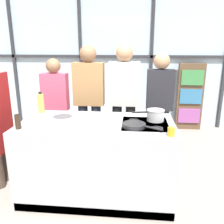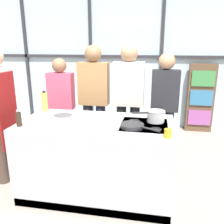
{
  "view_description": "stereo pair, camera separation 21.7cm",
  "coord_description": "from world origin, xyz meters",
  "px_view_note": "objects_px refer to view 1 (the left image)",
  "views": [
    {
      "loc": [
        0.42,
        -2.58,
        1.79
      ],
      "look_at": [
        0.17,
        0.1,
        1.02
      ],
      "focal_mm": 38.0,
      "sensor_mm": 36.0,
      "label": 1
    },
    {
      "loc": [
        0.64,
        -2.55,
        1.79
      ],
      "look_at": [
        0.17,
        0.1,
        1.02
      ],
      "focal_mm": 38.0,
      "sensor_mm": 36.0,
      "label": 2
    }
  ],
  "objects_px": {
    "spectator_center_right": "(124,97)",
    "white_plate": "(66,117)",
    "spectator_far_right": "(160,101)",
    "mixing_bowl": "(63,119)",
    "spectator_center_left": "(89,97)",
    "oil_bottle": "(41,103)",
    "spectator_far_left": "(56,103)",
    "juice_glass_near": "(171,132)",
    "saucepan": "(155,115)",
    "pepper_grinder": "(18,121)",
    "frying_pan": "(135,125)"
  },
  "relations": [
    {
      "from": "saucepan",
      "to": "frying_pan",
      "type": "bearing_deg",
      "value": -133.69
    },
    {
      "from": "juice_glass_near",
      "to": "spectator_far_right",
      "type": "bearing_deg",
      "value": 89.52
    },
    {
      "from": "spectator_far_left",
      "to": "saucepan",
      "type": "height_order",
      "value": "spectator_far_left"
    },
    {
      "from": "spectator_center_right",
      "to": "white_plate",
      "type": "bearing_deg",
      "value": 48.91
    },
    {
      "from": "spectator_center_right",
      "to": "white_plate",
      "type": "xyz_separation_m",
      "value": [
        -0.68,
        -0.78,
        -0.1
      ]
    },
    {
      "from": "frying_pan",
      "to": "spectator_far_right",
      "type": "bearing_deg",
      "value": 70.83
    },
    {
      "from": "spectator_far_left",
      "to": "juice_glass_near",
      "type": "bearing_deg",
      "value": 141.12
    },
    {
      "from": "spectator_far_right",
      "to": "mixing_bowl",
      "type": "bearing_deg",
      "value": 39.87
    },
    {
      "from": "white_plate",
      "to": "spectator_far_left",
      "type": "bearing_deg",
      "value": 116.83
    },
    {
      "from": "mixing_bowl",
      "to": "juice_glass_near",
      "type": "bearing_deg",
      "value": -13.98
    },
    {
      "from": "spectator_center_left",
      "to": "spectator_center_right",
      "type": "bearing_deg",
      "value": 180.0
    },
    {
      "from": "spectator_far_left",
      "to": "spectator_center_left",
      "type": "relative_size",
      "value": 0.89
    },
    {
      "from": "white_plate",
      "to": "frying_pan",
      "type": "bearing_deg",
      "value": -18.66
    },
    {
      "from": "saucepan",
      "to": "mixing_bowl",
      "type": "distance_m",
      "value": 1.08
    },
    {
      "from": "juice_glass_near",
      "to": "frying_pan",
      "type": "bearing_deg",
      "value": 147.98
    },
    {
      "from": "oil_bottle",
      "to": "spectator_far_right",
      "type": "bearing_deg",
      "value": 20.63
    },
    {
      "from": "spectator_far_left",
      "to": "juice_glass_near",
      "type": "xyz_separation_m",
      "value": [
        1.6,
        -1.29,
        0.06
      ]
    },
    {
      "from": "saucepan",
      "to": "oil_bottle",
      "type": "distance_m",
      "value": 1.48
    },
    {
      "from": "spectator_far_right",
      "to": "frying_pan",
      "type": "bearing_deg",
      "value": 70.83
    },
    {
      "from": "spectator_center_right",
      "to": "oil_bottle",
      "type": "height_order",
      "value": "spectator_center_right"
    },
    {
      "from": "pepper_grinder",
      "to": "white_plate",
      "type": "bearing_deg",
      "value": 48.97
    },
    {
      "from": "spectator_far_left",
      "to": "frying_pan",
      "type": "xyz_separation_m",
      "value": [
        1.24,
        -1.06,
        0.04
      ]
    },
    {
      "from": "spectator_center_right",
      "to": "juice_glass_near",
      "type": "relative_size",
      "value": 20.65
    },
    {
      "from": "saucepan",
      "to": "juice_glass_near",
      "type": "bearing_deg",
      "value": -76.15
    },
    {
      "from": "spectator_center_right",
      "to": "white_plate",
      "type": "height_order",
      "value": "spectator_center_right"
    },
    {
      "from": "mixing_bowl",
      "to": "spectator_center_left",
      "type": "bearing_deg",
      "value": 83.22
    },
    {
      "from": "spectator_center_right",
      "to": "saucepan",
      "type": "bearing_deg",
      "value": 116.7
    },
    {
      "from": "frying_pan",
      "to": "spectator_far_left",
      "type": "bearing_deg",
      "value": 139.35
    },
    {
      "from": "saucepan",
      "to": "mixing_bowl",
      "type": "height_order",
      "value": "saucepan"
    },
    {
      "from": "oil_bottle",
      "to": "pepper_grinder",
      "type": "xyz_separation_m",
      "value": [
        -0.01,
        -0.63,
        -0.04
      ]
    },
    {
      "from": "spectator_center_left",
      "to": "spectator_far_right",
      "type": "relative_size",
      "value": 1.06
    },
    {
      "from": "mixing_bowl",
      "to": "frying_pan",
      "type": "bearing_deg",
      "value": -4.83
    },
    {
      "from": "spectator_far_right",
      "to": "saucepan",
      "type": "relative_size",
      "value": 4.43
    },
    {
      "from": "spectator_far_left",
      "to": "spectator_far_right",
      "type": "bearing_deg",
      "value": -180.0
    },
    {
      "from": "spectator_far_right",
      "to": "mixing_bowl",
      "type": "relative_size",
      "value": 6.16
    },
    {
      "from": "spectator_far_left",
      "to": "saucepan",
      "type": "xyz_separation_m",
      "value": [
        1.48,
        -0.81,
        0.08
      ]
    },
    {
      "from": "frying_pan",
      "to": "spectator_center_right",
      "type": "bearing_deg",
      "value": 98.9
    },
    {
      "from": "spectator_far_right",
      "to": "pepper_grinder",
      "type": "xyz_separation_m",
      "value": [
        -1.61,
        -1.23,
        0.04
      ]
    },
    {
      "from": "spectator_center_right",
      "to": "mixing_bowl",
      "type": "distance_m",
      "value": 1.19
    },
    {
      "from": "pepper_grinder",
      "to": "frying_pan",
      "type": "bearing_deg",
      "value": 7.65
    },
    {
      "from": "spectator_far_left",
      "to": "juice_glass_near",
      "type": "relative_size",
      "value": 18.27
    },
    {
      "from": "mixing_bowl",
      "to": "pepper_grinder",
      "type": "xyz_separation_m",
      "value": [
        -0.42,
        -0.24,
        0.04
      ]
    },
    {
      "from": "spectator_far_left",
      "to": "frying_pan",
      "type": "height_order",
      "value": "spectator_far_left"
    },
    {
      "from": "spectator_far_left",
      "to": "saucepan",
      "type": "relative_size",
      "value": 4.2
    },
    {
      "from": "saucepan",
      "to": "spectator_far_right",
      "type": "bearing_deg",
      "value": 81.01
    },
    {
      "from": "spectator_center_left",
      "to": "oil_bottle",
      "type": "bearing_deg",
      "value": 48.86
    },
    {
      "from": "spectator_far_left",
      "to": "saucepan",
      "type": "bearing_deg",
      "value": 151.28
    },
    {
      "from": "spectator_center_right",
      "to": "pepper_grinder",
      "type": "relative_size",
      "value": 9.33
    },
    {
      "from": "spectator_far_left",
      "to": "spectator_center_right",
      "type": "bearing_deg",
      "value": -180.0
    },
    {
      "from": "juice_glass_near",
      "to": "mixing_bowl",
      "type": "bearing_deg",
      "value": 166.02
    }
  ]
}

